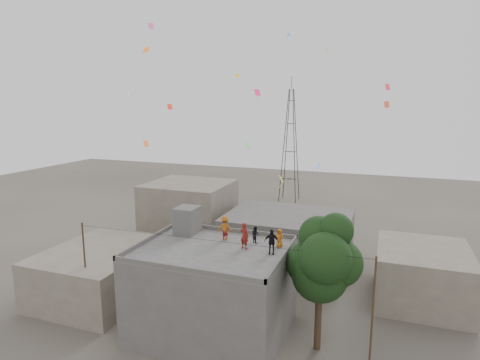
% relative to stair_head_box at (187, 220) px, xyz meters
% --- Properties ---
extents(ground, '(140.00, 140.00, 0.00)m').
position_rel_stair_head_box_xyz_m(ground, '(3.20, -2.60, -7.10)').
color(ground, '#423C36').
rests_on(ground, ground).
extents(main_building, '(10.00, 8.00, 6.10)m').
position_rel_stair_head_box_xyz_m(main_building, '(3.20, -2.60, -4.05)').
color(main_building, '#514E4B').
rests_on(main_building, ground).
extents(parapet, '(10.00, 8.00, 0.30)m').
position_rel_stair_head_box_xyz_m(parapet, '(3.20, -2.60, -0.85)').
color(parapet, '#514E4B').
rests_on(parapet, main_building).
extents(stair_head_box, '(1.60, 1.80, 2.00)m').
position_rel_stair_head_box_xyz_m(stair_head_box, '(0.00, 0.00, 0.00)').
color(stair_head_box, '#514E4B').
rests_on(stair_head_box, main_building).
extents(neighbor_west, '(8.00, 10.00, 4.00)m').
position_rel_stair_head_box_xyz_m(neighbor_west, '(-7.80, -0.60, -5.10)').
color(neighbor_west, '#6A5F53').
rests_on(neighbor_west, ground).
extents(neighbor_north, '(12.00, 9.00, 5.00)m').
position_rel_stair_head_box_xyz_m(neighbor_north, '(5.20, 11.40, -4.60)').
color(neighbor_north, '#514E4B').
rests_on(neighbor_north, ground).
extents(neighbor_northwest, '(9.00, 8.00, 7.00)m').
position_rel_stair_head_box_xyz_m(neighbor_northwest, '(-6.80, 13.40, -3.60)').
color(neighbor_northwest, '#6A5F53').
rests_on(neighbor_northwest, ground).
extents(neighbor_east, '(7.00, 8.00, 4.40)m').
position_rel_stair_head_box_xyz_m(neighbor_east, '(17.20, 7.40, -4.90)').
color(neighbor_east, '#6A5F53').
rests_on(neighbor_east, ground).
extents(tree, '(4.90, 4.60, 9.10)m').
position_rel_stair_head_box_xyz_m(tree, '(10.57, -2.00, -1.00)').
color(tree, black).
rests_on(tree, ground).
extents(utility_line, '(20.12, 0.62, 7.40)m').
position_rel_stair_head_box_xyz_m(utility_line, '(3.70, -3.85, -3.27)').
color(utility_line, black).
rests_on(utility_line, ground).
extents(transmission_tower, '(2.97, 2.97, 20.01)m').
position_rel_stair_head_box_xyz_m(transmission_tower, '(-0.80, 37.40, 1.97)').
color(transmission_tower, black).
rests_on(transmission_tower, ground).
extents(person_red_adult, '(0.78, 0.66, 1.83)m').
position_rel_stair_head_box_xyz_m(person_red_adult, '(5.22, -1.76, -0.09)').
color(person_red_adult, maroon).
rests_on(person_red_adult, main_building).
extents(person_orange_child, '(0.68, 0.50, 1.28)m').
position_rel_stair_head_box_xyz_m(person_orange_child, '(7.35, -0.60, -0.36)').
color(person_orange_child, '#C26716').
rests_on(person_orange_child, main_building).
extents(person_dark_child, '(0.74, 0.71, 1.20)m').
position_rel_stair_head_box_xyz_m(person_dark_child, '(5.53, -0.35, -0.40)').
color(person_dark_child, black).
rests_on(person_dark_child, main_building).
extents(person_dark_adult, '(1.03, 0.59, 1.66)m').
position_rel_stair_head_box_xyz_m(person_dark_adult, '(7.19, -2.04, -0.17)').
color(person_dark_adult, black).
rests_on(person_dark_adult, main_building).
extents(person_orange_adult, '(1.22, 0.83, 1.74)m').
position_rel_stair_head_box_xyz_m(person_orange_adult, '(3.29, -0.49, -0.13)').
color(person_orange_adult, '#A55512').
rests_on(person_orange_adult, main_building).
extents(person_red_child, '(0.54, 0.49, 1.24)m').
position_rel_stair_head_box_xyz_m(person_red_child, '(3.35, -0.59, -0.38)').
color(person_red_child, maroon).
rests_on(person_red_child, main_building).
extents(kites, '(22.09, 16.95, 12.16)m').
position_rel_stair_head_box_xyz_m(kites, '(3.09, 4.59, 8.63)').
color(kites, '#F8571A').
rests_on(kites, ground).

